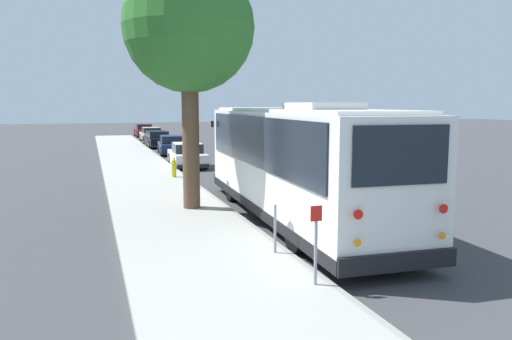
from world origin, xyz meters
The scene contains 15 objects.
ground_plane centered at (0.00, 0.00, 0.00)m, with size 160.00×160.00×0.00m, color #3D3D3F.
sidewalk_slab centered at (0.00, 3.92, 0.07)m, with size 80.00×3.49×0.15m, color #A3A099.
curb_strip centered at (0.00, 2.10, 0.07)m, with size 80.00×0.14×0.15m, color gray.
shuttle_bus centered at (-0.81, 0.54, 1.85)m, with size 11.54×2.99×3.45m.
parked_sedan_white centered at (12.74, 1.17, 0.61)m, with size 4.40×1.91×1.31m.
parked_sedan_navy centered at (19.96, 0.90, 0.59)m, with size 4.36×1.92×1.28m.
parked_sedan_black centered at (25.95, 1.11, 0.60)m, with size 4.52×1.94×1.28m.
parked_sedan_tan centered at (32.14, 0.86, 0.61)m, with size 4.54×1.80×1.30m.
parked_sedan_maroon centered at (39.48, 0.78, 0.62)m, with size 4.57×1.79×1.33m.
street_tree centered at (1.28, 3.20, 5.97)m, with size 4.00×4.00×8.19m.
sign_post_near centered at (-6.26, 2.40, 0.90)m, with size 0.06×0.22×1.46m.
sign_post_far centered at (-4.18, 2.40, 0.69)m, with size 0.06×0.06×1.08m.
fire_hydrant centered at (8.08, 2.66, 0.55)m, with size 0.22×0.22×0.81m.
lane_stripe_mid centered at (-2.52, -2.55, 0.00)m, with size 2.40×0.14×0.01m, color silver.
lane_stripe_ahead centered at (3.48, -2.55, 0.00)m, with size 2.40×0.14×0.01m, color silver.
Camera 1 is at (-14.19, 6.18, 3.41)m, focal length 35.00 mm.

